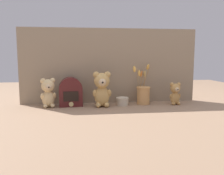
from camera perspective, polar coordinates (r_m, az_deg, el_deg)
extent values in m
plane|color=#8E7056|center=(1.99, 0.07, -4.49)|extent=(4.00, 4.00, 0.00)
cube|color=gray|center=(2.12, -0.51, 5.21)|extent=(1.57, 0.02, 0.66)
ellipsoid|color=tan|center=(1.96, -2.42, -2.17)|extent=(0.12, 0.10, 0.17)
sphere|color=tan|center=(1.95, -2.44, 1.63)|extent=(0.13, 0.13, 0.13)
sphere|color=#D1B289|center=(1.90, -2.33, 1.25)|extent=(0.06, 0.06, 0.06)
sphere|color=black|center=(1.87, -2.26, 1.20)|extent=(0.02, 0.02, 0.02)
sphere|color=tan|center=(1.95, -1.08, 3.13)|extent=(0.05, 0.05, 0.05)
sphere|color=tan|center=(1.94, -3.83, 3.10)|extent=(0.05, 0.05, 0.05)
ellipsoid|color=tan|center=(1.95, -0.68, -1.34)|extent=(0.04, 0.06, 0.08)
ellipsoid|color=tan|center=(1.95, -4.13, -1.40)|extent=(0.04, 0.06, 0.08)
ellipsoid|color=tan|center=(1.94, -1.32, -4.18)|extent=(0.04, 0.07, 0.04)
ellipsoid|color=tan|center=(1.94, -3.33, -4.22)|extent=(0.04, 0.07, 0.04)
ellipsoid|color=#DBBC84|center=(2.01, -15.04, -2.64)|extent=(0.12, 0.10, 0.14)
sphere|color=#DBBC84|center=(1.99, -15.14, 0.41)|extent=(0.11, 0.11, 0.11)
sphere|color=#D1B289|center=(1.96, -15.02, 0.09)|extent=(0.05, 0.05, 0.05)
sphere|color=black|center=(1.93, -14.96, 0.04)|extent=(0.01, 0.01, 0.01)
sphere|color=#DBBC84|center=(1.99, -14.09, 1.65)|extent=(0.04, 0.04, 0.04)
sphere|color=#DBBC84|center=(1.99, -16.29, 1.55)|extent=(0.04, 0.04, 0.04)
ellipsoid|color=#DBBC84|center=(2.00, -13.66, -1.92)|extent=(0.04, 0.05, 0.06)
ellipsoid|color=#DBBC84|center=(1.99, -16.42, -2.06)|extent=(0.04, 0.05, 0.06)
ellipsoid|color=#DBBC84|center=(1.99, -14.10, -4.22)|extent=(0.05, 0.06, 0.03)
ellipsoid|color=#DBBC84|center=(1.99, -15.71, -4.31)|extent=(0.05, 0.06, 0.03)
ellipsoid|color=tan|center=(2.12, 14.88, -2.48)|extent=(0.09, 0.07, 0.11)
sphere|color=tan|center=(2.11, 14.96, -0.17)|extent=(0.09, 0.09, 0.09)
sphere|color=#D1B289|center=(2.08, 15.33, -0.43)|extent=(0.04, 0.04, 0.04)
sphere|color=black|center=(2.07, 15.54, -0.47)|extent=(0.01, 0.01, 0.01)
sphere|color=tan|center=(2.12, 15.74, 0.74)|extent=(0.03, 0.03, 0.03)
sphere|color=tan|center=(2.09, 14.23, 0.71)|extent=(0.03, 0.03, 0.03)
ellipsoid|color=tan|center=(2.13, 15.91, -1.95)|extent=(0.03, 0.04, 0.05)
ellipsoid|color=tan|center=(2.10, 14.02, -2.03)|extent=(0.03, 0.04, 0.05)
ellipsoid|color=tan|center=(2.12, 15.67, -3.68)|extent=(0.03, 0.05, 0.03)
ellipsoid|color=tan|center=(2.10, 14.58, -3.74)|extent=(0.03, 0.05, 0.03)
cylinder|color=tan|center=(2.08, 7.54, -1.90)|extent=(0.11, 0.11, 0.15)
torus|color=tan|center=(2.07, 7.58, 0.01)|extent=(0.12, 0.12, 0.01)
cylinder|color=#9E7542|center=(2.05, 6.21, 2.29)|extent=(0.01, 0.06, 0.15)
ellipsoid|color=gold|center=(2.04, 5.41, 4.43)|extent=(0.03, 0.04, 0.06)
cylinder|color=#9E7542|center=(2.09, 7.82, 1.77)|extent=(0.01, 0.01, 0.11)
ellipsoid|color=tan|center=(2.08, 7.87, 3.28)|extent=(0.03, 0.03, 0.05)
cylinder|color=#9E7542|center=(2.11, 8.24, 2.61)|extent=(0.05, 0.05, 0.17)
ellipsoid|color=gold|center=(2.13, 8.63, 4.92)|extent=(0.04, 0.04, 0.06)
cylinder|color=#9E7542|center=(2.09, 7.20, 1.78)|extent=(0.03, 0.01, 0.11)
ellipsoid|color=orange|center=(2.10, 7.09, 3.30)|extent=(0.03, 0.02, 0.06)
cylinder|color=#9E7542|center=(2.06, 6.77, 1.81)|extent=(0.01, 0.02, 0.12)
ellipsoid|color=gold|center=(2.05, 6.56, 3.45)|extent=(0.02, 0.03, 0.05)
cube|color=#4C1919|center=(2.02, -9.90, -2.34)|extent=(0.20, 0.13, 0.15)
cylinder|color=#4C1919|center=(2.01, -9.94, -0.26)|extent=(0.20, 0.13, 0.19)
cube|color=black|center=(1.95, -9.84, -2.13)|extent=(0.12, 0.02, 0.08)
cylinder|color=#D6BC7A|center=(1.97, -9.79, -3.99)|extent=(0.04, 0.01, 0.04)
cylinder|color=beige|center=(2.02, 2.52, -3.51)|extent=(0.10, 0.10, 0.06)
cylinder|color=beige|center=(2.02, 2.53, -2.56)|extent=(0.11, 0.11, 0.01)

